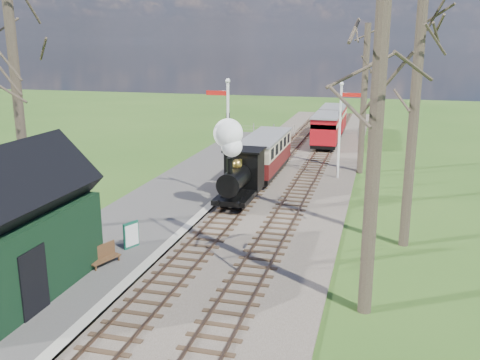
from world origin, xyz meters
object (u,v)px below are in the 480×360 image
object	(u,v)px
red_carriage_b	(333,120)
person	(18,300)
station_shed	(8,231)
locomotive	(238,167)
sign_board	(131,235)
coach	(265,153)
red_carriage_a	(326,130)
semaphore_far	(341,123)
semaphore_near	(227,131)
bench	(103,255)

from	to	relation	value
red_carriage_b	person	world-z (taller)	red_carriage_b
station_shed	locomotive	size ratio (longest dim) A/B	1.44
station_shed	person	world-z (taller)	station_shed
person	sign_board	bearing A→B (deg)	-0.34
coach	red_carriage_a	distance (m)	10.30
semaphore_far	person	bearing A→B (deg)	-110.71
semaphore_near	sign_board	xyz separation A→B (m)	(-1.65, -7.54, -2.91)
red_carriage_b	sign_board	bearing A→B (deg)	-100.01
semaphore_far	sign_board	bearing A→B (deg)	-116.63
semaphore_near	bench	bearing A→B (deg)	-101.72
station_shed	semaphore_near	distance (m)	12.58
station_shed	red_carriage_b	bearing A→B (deg)	78.15
red_carriage_b	sign_board	world-z (taller)	red_carriage_b
bench	person	distance (m)	4.25
station_shed	semaphore_far	distance (m)	20.01
station_shed	coach	distance (m)	17.95
red_carriage_a	sign_board	world-z (taller)	red_carriage_a
red_carriage_a	bench	xyz separation A→B (m)	(-5.29, -24.63, -0.91)
station_shed	person	bearing A→B (deg)	-48.70
semaphore_far	red_carriage_b	distance (m)	15.10
semaphore_near	coach	world-z (taller)	semaphore_near
red_carriage_b	semaphore_near	bearing A→B (deg)	-99.17
bench	station_shed	bearing A→B (deg)	-120.37
station_shed	locomotive	world-z (taller)	station_shed
semaphore_far	sign_board	xyz separation A→B (m)	(-6.79, -13.54, -2.63)
locomotive	bench	bearing A→B (deg)	-107.29
locomotive	coach	distance (m)	6.09
bench	person	xyz separation A→B (m)	(-0.30, -4.23, 0.31)
station_shed	sign_board	xyz separation A→B (m)	(1.88, 4.46, -1.55)
coach	red_carriage_a	size ratio (longest dim) A/B	1.42
semaphore_near	coach	bearing A→B (deg)	81.90
sign_board	semaphore_near	bearing A→B (deg)	77.68
locomotive	coach	size ratio (longest dim) A/B	0.62
person	locomotive	bearing A→B (deg)	-7.87
locomotive	sign_board	distance (m)	7.41
station_shed	red_carriage_b	world-z (taller)	station_shed
semaphore_far	bench	distance (m)	17.05
red_carriage_a	red_carriage_b	size ratio (longest dim) A/B	1.00
locomotive	person	bearing A→B (deg)	-103.09
red_carriage_a	red_carriage_b	distance (m)	5.50
semaphore_near	sign_board	world-z (taller)	semaphore_near
semaphore_far	red_carriage_a	distance (m)	9.72
semaphore_near	bench	world-z (taller)	semaphore_near
red_carriage_a	locomotive	bearing A→B (deg)	-99.26
locomotive	bench	xyz separation A→B (m)	(-2.68, -8.60, -1.48)
semaphore_near	bench	xyz separation A→B (m)	(-1.92, -9.26, -3.09)
coach	sign_board	bearing A→B (deg)	-100.57
sign_board	person	distance (m)	5.98
semaphore_far	locomotive	size ratio (longest dim) A/B	1.31
bench	locomotive	bearing A→B (deg)	72.71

